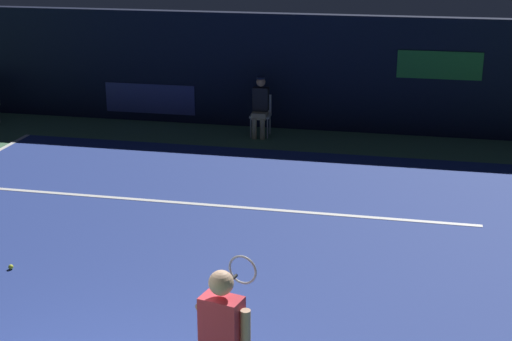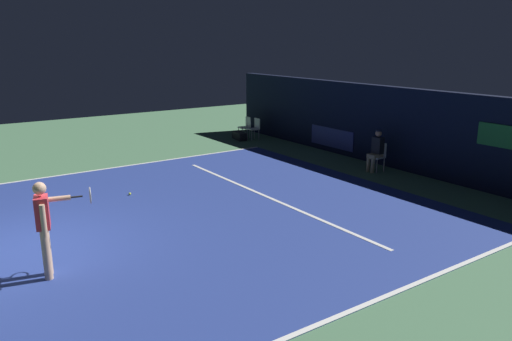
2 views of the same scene
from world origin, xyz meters
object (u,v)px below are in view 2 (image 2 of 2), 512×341
courtside_chair_near (255,127)px  courtside_chair_far (246,126)px  equipment_bag (239,136)px  tennis_player (45,224)px  line_judge_on_chair (376,150)px  tennis_ball (130,194)px

courtside_chair_near → courtside_chair_far: size_ratio=1.00×
courtside_chair_near → equipment_bag: 0.73m
courtside_chair_far → tennis_player: bearing=-48.3°
courtside_chair_far → line_judge_on_chair: bearing=2.3°
courtside_chair_near → equipment_bag: (-0.33, -0.55, -0.34)m
courtside_chair_near → courtside_chair_far: same height
courtside_chair_far → tennis_ball: courtside_chair_far is taller
courtside_chair_far → equipment_bag: (0.21, -0.46, -0.34)m
courtside_chair_far → tennis_ball: size_ratio=12.94×
tennis_ball → equipment_bag: (-4.86, 6.61, 0.11)m
equipment_bag → tennis_player: bearing=-38.3°
courtside_chair_near → tennis_ball: 8.48m
tennis_player → courtside_chair_near: (-8.27, 10.00, -0.49)m
courtside_chair_near → equipment_bag: size_ratio=1.05×
tennis_player → line_judge_on_chair: tennis_player is taller
tennis_player → equipment_bag: 12.81m
courtside_chair_near → tennis_player: bearing=-50.4°
equipment_bag → tennis_ball: bearing=-44.2°
tennis_ball → courtside_chair_near: bearing=122.3°
tennis_ball → courtside_chair_far: bearing=125.7°
tennis_ball → tennis_player: bearing=-37.2°
tennis_player → courtside_chair_far: 13.28m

